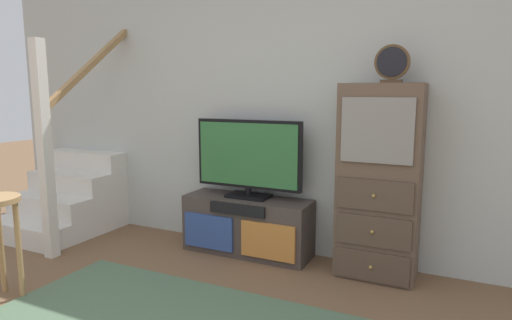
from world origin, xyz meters
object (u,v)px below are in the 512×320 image
at_px(television, 248,157).
at_px(desk_clock, 392,64).
at_px(media_console, 247,226).
at_px(side_cabinet, 379,183).

bearing_deg(television, desk_clock, -1.44).
distance_m(television, desk_clock, 1.36).
distance_m(media_console, side_cabinet, 1.19).
relative_size(side_cabinet, desk_clock, 5.44).
bearing_deg(media_console, desk_clock, -0.24).
xyz_separation_m(side_cabinet, desk_clock, (0.06, -0.01, 0.86)).
bearing_deg(side_cabinet, television, 179.27).
xyz_separation_m(television, side_cabinet, (1.09, -0.01, -0.12)).
bearing_deg(desk_clock, television, 178.56).
distance_m(television, side_cabinet, 1.09).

